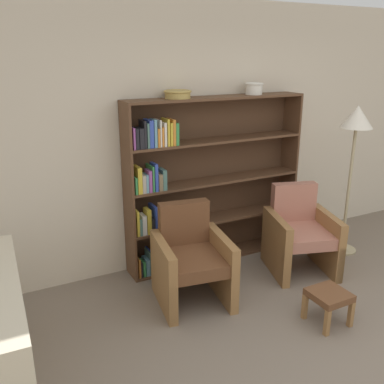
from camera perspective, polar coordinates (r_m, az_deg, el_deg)
The scene contains 8 objects.
wall_back at distance 4.75m, azimuth 3.34°, elevation 7.71°, with size 12.00×0.06×2.75m.
bookshelf at distance 4.57m, azimuth 1.16°, elevation 1.33°, with size 2.01×0.30×1.80m.
bowl_brass at distance 4.25m, azimuth -1.93°, elevation 12.96°, with size 0.27×0.27×0.08m.
bowl_slate at distance 4.70m, azimuth 8.27°, elevation 13.58°, with size 0.20×0.20×0.12m.
armchair_leather at distance 4.01m, azimuth -0.11°, elevation -9.01°, with size 0.74×0.77×0.89m.
armchair_cushioned at distance 4.69m, azimuth 14.19°, elevation -5.43°, with size 0.82×0.84×0.89m.
floor_lamp at distance 5.00m, azimuth 21.01°, elevation 7.79°, with size 0.35×0.35×1.69m.
footstool at distance 3.93m, azimuth 17.78°, elevation -13.33°, with size 0.31×0.31×0.30m.
Camera 1 is at (-2.38, -1.52, 2.22)m, focal length 40.00 mm.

